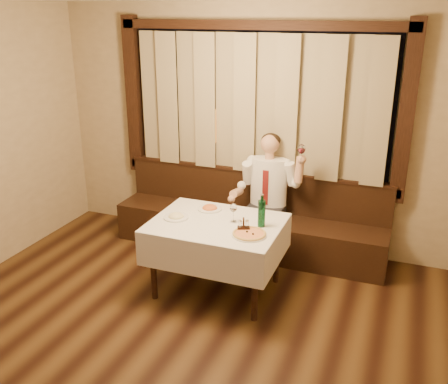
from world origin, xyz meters
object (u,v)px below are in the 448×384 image
at_px(green_bottle, 262,213).
at_px(seated_man, 267,188).
at_px(banquette, 249,224).
at_px(dining_table, 217,232).
at_px(pizza, 249,234).
at_px(pasta_red, 210,206).
at_px(cruet_caddy, 244,226).
at_px(pasta_cream, 176,215).

bearing_deg(green_bottle, seated_man, 102.87).
bearing_deg(banquette, dining_table, -90.00).
distance_m(pizza, pasta_red, 0.74).
relative_size(pizza, green_bottle, 1.00).
relative_size(green_bottle, cruet_caddy, 2.56).
bearing_deg(dining_table, banquette, 90.00).
relative_size(pizza, pasta_cream, 1.31).
distance_m(banquette, pasta_red, 0.91).
bearing_deg(green_bottle, pizza, -100.22).
bearing_deg(pasta_cream, seated_man, 56.60).
distance_m(dining_table, pizza, 0.45).
relative_size(dining_table, pasta_cream, 5.06).
bearing_deg(dining_table, cruet_caddy, -16.76).
bearing_deg(seated_man, green_bottle, -77.13).
distance_m(pasta_red, green_bottle, 0.67).
bearing_deg(pasta_cream, cruet_caddy, -3.16).
bearing_deg(pizza, cruet_caddy, 136.15).
bearing_deg(pasta_cream, pasta_red, 55.37).
xyz_separation_m(green_bottle, cruet_caddy, (-0.13, -0.15, -0.10)).
bearing_deg(seated_man, pasta_red, -122.77).
bearing_deg(banquette, pasta_cream, -111.01).
xyz_separation_m(banquette, dining_table, (0.00, -1.02, 0.34)).
bearing_deg(dining_table, seated_man, 75.74).
xyz_separation_m(dining_table, pasta_red, (-0.19, 0.27, 0.14)).
relative_size(dining_table, seated_man, 0.89).
relative_size(banquette, pasta_red, 12.63).
xyz_separation_m(banquette, pasta_cream, (-0.41, -1.08, 0.48)).
bearing_deg(banquette, green_bottle, -65.62).
relative_size(pasta_red, pasta_cream, 1.01).
bearing_deg(cruet_caddy, pasta_cream, 153.64).
relative_size(banquette, green_bottle, 9.80).
relative_size(banquette, dining_table, 2.52).
relative_size(banquette, seated_man, 2.24).
height_order(pasta_cream, seated_man, seated_man).
distance_m(banquette, pasta_cream, 1.25).
distance_m(cruet_caddy, seated_man, 1.03).
height_order(banquette, green_bottle, green_bottle).
bearing_deg(pizza, dining_table, 156.09).
relative_size(pasta_red, cruet_caddy, 1.98).
xyz_separation_m(banquette, seated_man, (0.24, -0.09, 0.52)).
xyz_separation_m(dining_table, green_bottle, (0.44, 0.06, 0.24)).
bearing_deg(dining_table, pasta_cream, -172.66).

